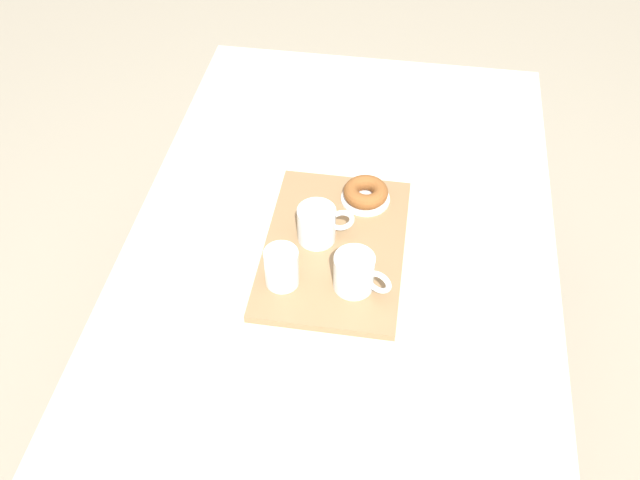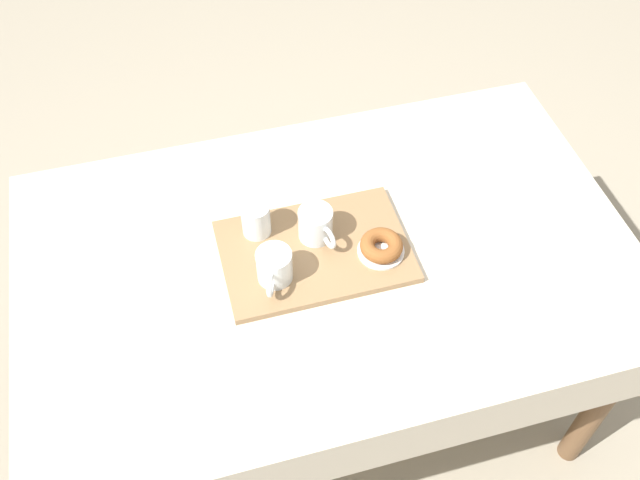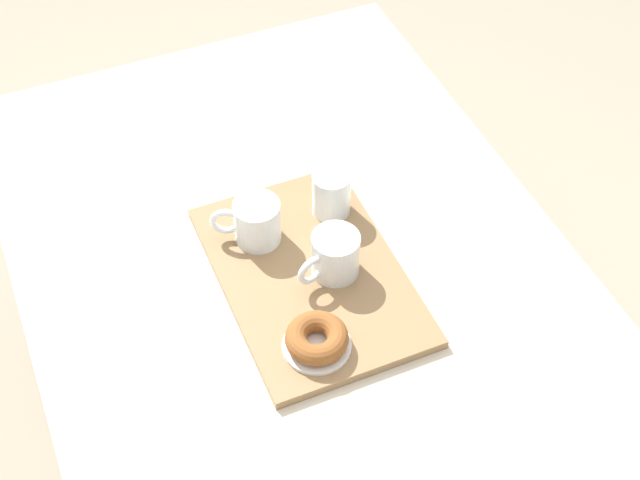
{
  "view_description": "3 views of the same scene",
  "coord_description": "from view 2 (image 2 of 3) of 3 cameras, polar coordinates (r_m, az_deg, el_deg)",
  "views": [
    {
      "loc": [
        1.11,
        0.12,
        1.92
      ],
      "look_at": [
        0.03,
        -0.04,
        0.78
      ],
      "focal_mm": 39.86,
      "sensor_mm": 36.0,
      "label": 1
    },
    {
      "loc": [
        0.31,
        1.04,
        2.14
      ],
      "look_at": [
        0.02,
        0.0,
        0.82
      ],
      "focal_mm": 39.89,
      "sensor_mm": 36.0,
      "label": 2
    },
    {
      "loc": [
        -0.94,
        0.38,
        2.03
      ],
      "look_at": [
        0.06,
        -0.04,
        0.81
      ],
      "focal_mm": 51.68,
      "sensor_mm": 36.0,
      "label": 3
    }
  ],
  "objects": [
    {
      "name": "sugar_donut_left",
      "position": [
        1.73,
        4.95,
        -0.45
      ],
      "size": [
        0.11,
        0.11,
        0.04
      ],
      "primitive_type": "torus",
      "color": "brown",
      "rests_on": "donut_plate_left"
    },
    {
      "name": "tea_mug_left",
      "position": [
        1.67,
        -3.69,
        -2.18
      ],
      "size": [
        0.09,
        0.13,
        0.09
      ],
      "color": "white",
      "rests_on": "serving_tray"
    },
    {
      "name": "water_glass_near",
      "position": [
        1.76,
        -5.15,
        1.59
      ],
      "size": [
        0.07,
        0.07,
        0.09
      ],
      "color": "white",
      "rests_on": "serving_tray"
    },
    {
      "name": "serving_tray",
      "position": [
        1.76,
        -0.42,
        -0.91
      ],
      "size": [
        0.46,
        0.31,
        0.02
      ],
      "primitive_type": "cube",
      "color": "olive",
      "rests_on": "dining_table"
    },
    {
      "name": "ground_plane",
      "position": [
        2.4,
        0.51,
        -12.14
      ],
      "size": [
        6.0,
        6.0,
        0.0
      ],
      "primitive_type": "plane",
      "color": "gray"
    },
    {
      "name": "donut_plate_left",
      "position": [
        1.75,
        4.9,
        -0.89
      ],
      "size": [
        0.12,
        0.12,
        0.01
      ],
      "primitive_type": "cylinder",
      "color": "white",
      "rests_on": "serving_tray"
    },
    {
      "name": "dining_table",
      "position": [
        1.83,
        0.66,
        -2.74
      ],
      "size": [
        1.53,
        0.97,
        0.75
      ],
      "color": "beige",
      "rests_on": "ground"
    },
    {
      "name": "tea_mug_right",
      "position": [
        1.75,
        -0.33,
        1.2
      ],
      "size": [
        0.09,
        0.13,
        0.09
      ],
      "color": "white",
      "rests_on": "serving_tray"
    }
  ]
}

